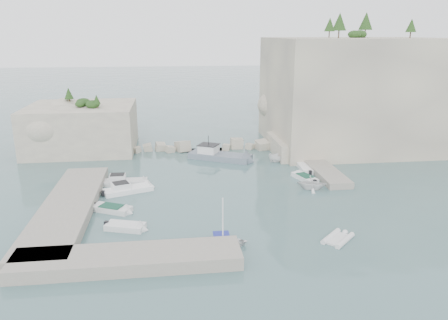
{
  "coord_description": "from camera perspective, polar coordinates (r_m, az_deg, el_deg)",
  "views": [
    {
      "loc": [
        -6.27,
        -44.18,
        17.85
      ],
      "look_at": [
        0.0,
        6.0,
        3.0
      ],
      "focal_mm": 35.0,
      "sensor_mm": 36.0,
      "label": 1
    }
  ],
  "objects": [
    {
      "name": "inflatable_dinghy",
      "position": [
        40.86,
        14.63,
        -10.11
      ],
      "size": [
        3.68,
        3.66,
        0.44
      ],
      "primitive_type": null,
      "rotation": [
        0.0,
        0.0,
        0.78
      ],
      "color": "silver",
      "rests_on": "ground"
    },
    {
      "name": "outcrop_west",
      "position": [
        71.98,
        -18.01,
        4.06
      ],
      "size": [
        16.0,
        14.0,
        7.0
      ],
      "primitive_type": "cube",
      "color": "beige",
      "rests_on": "ground"
    },
    {
      "name": "motorboat_a",
      "position": [
        54.74,
        -12.83,
        -3.09
      ],
      "size": [
        5.98,
        1.9,
        1.4
      ],
      "primitive_type": null,
      "rotation": [
        0.0,
        0.0,
        -0.02
      ],
      "color": "silver",
      "rests_on": "ground"
    },
    {
      "name": "ledge_east",
      "position": [
        60.26,
        12.36,
        -0.86
      ],
      "size": [
        3.0,
        16.0,
        0.8
      ],
      "primitive_type": "cube",
      "color": "#9E9689",
      "rests_on": "ground"
    },
    {
      "name": "ground",
      "position": [
        48.06,
        0.89,
        -5.44
      ],
      "size": [
        400.0,
        400.0,
        0.0
      ],
      "primitive_type": "plane",
      "color": "#486A6C",
      "rests_on": "ground"
    },
    {
      "name": "work_boat",
      "position": [
        63.75,
        -0.52,
        0.1
      ],
      "size": [
        10.22,
        7.31,
        2.2
      ],
      "primitive_type": null,
      "rotation": [
        0.0,
        0.0,
        -0.49
      ],
      "color": "slate",
      "rests_on": "ground"
    },
    {
      "name": "tender_east_d",
      "position": [
        63.09,
        7.61,
        -0.22
      ],
      "size": [
        4.11,
        1.74,
        1.56
      ],
      "primitive_type": "imported",
      "rotation": [
        0.0,
        0.0,
        1.63
      ],
      "color": "white",
      "rests_on": "ground"
    },
    {
      "name": "cliff_east",
      "position": [
        73.88,
        16.47,
        8.43
      ],
      "size": [
        26.0,
        22.0,
        17.0
      ],
      "primitive_type": "cube",
      "color": "beige",
      "rests_on": "ground"
    },
    {
      "name": "cliff_terrace",
      "position": [
        67.18,
        9.78,
        1.82
      ],
      "size": [
        8.0,
        10.0,
        2.5
      ],
      "primitive_type": "cube",
      "color": "beige",
      "rests_on": "ground"
    },
    {
      "name": "motorboat_e",
      "position": [
        42.65,
        -12.74,
        -8.81
      ],
      "size": [
        4.33,
        2.81,
        0.7
      ],
      "primitive_type": null,
      "rotation": [
        0.0,
        0.0,
        -0.32
      ],
      "color": "silver",
      "rests_on": "ground"
    },
    {
      "name": "vegetation",
      "position": [
        72.7,
        12.74,
        16.04
      ],
      "size": [
        53.48,
        13.88,
        13.4
      ],
      "color": "#1E4219",
      "rests_on": "ground"
    },
    {
      "name": "tender_east_c",
      "position": [
        59.97,
        10.6,
        -1.24
      ],
      "size": [
        1.92,
        5.16,
        0.7
      ],
      "primitive_type": null,
      "rotation": [
        0.0,
        0.0,
        1.51
      ],
      "color": "white",
      "rests_on": "ground"
    },
    {
      "name": "rowboat_mast",
      "position": [
        37.42,
        -0.16,
        -7.76
      ],
      "size": [
        0.1,
        0.1,
        4.2
      ],
      "primitive_type": "cylinder",
      "color": "white",
      "rests_on": "rowboat"
    },
    {
      "name": "motorboat_b",
      "position": [
        52.02,
        -12.38,
        -4.1
      ],
      "size": [
        6.42,
        4.01,
        1.4
      ],
      "primitive_type": null,
      "rotation": [
        0.0,
        0.0,
        0.36
      ],
      "color": "white",
      "rests_on": "ground"
    },
    {
      "name": "quay_south",
      "position": [
        36.29,
        -12.44,
        -12.53
      ],
      "size": [
        18.0,
        4.0,
        1.1
      ],
      "primitive_type": "cube",
      "color": "#9E9689",
      "rests_on": "ground"
    },
    {
      "name": "tender_east_a",
      "position": [
        52.7,
        11.34,
        -3.77
      ],
      "size": [
        4.14,
        3.82,
        1.8
      ],
      "primitive_type": "imported",
      "rotation": [
        0.0,
        0.0,
        1.28
      ],
      "color": "white",
      "rests_on": "ground"
    },
    {
      "name": "breakwater",
      "position": [
        68.57,
        -2.49,
        1.86
      ],
      "size": [
        28.0,
        3.0,
        1.4
      ],
      "primitive_type": "cube",
      "color": "beige",
      "rests_on": "ground"
    },
    {
      "name": "rowboat",
      "position": [
        38.53,
        -0.15,
        -11.23
      ],
      "size": [
        4.41,
        3.18,
        0.9
      ],
      "primitive_type": "imported",
      "rotation": [
        0.0,
        0.0,
        1.55
      ],
      "color": "white",
      "rests_on": "ground"
    },
    {
      "name": "quay_west",
      "position": [
        47.74,
        -19.69,
        -5.89
      ],
      "size": [
        5.0,
        24.0,
        1.1
      ],
      "primitive_type": "cube",
      "color": "#9E9689",
      "rests_on": "ground"
    },
    {
      "name": "motorboat_c",
      "position": [
        47.03,
        -14.46,
        -6.49
      ],
      "size": [
        4.86,
        3.56,
        0.7
      ],
      "primitive_type": null,
      "rotation": [
        0.0,
        0.0,
        -0.47
      ],
      "color": "silver",
      "rests_on": "ground"
    },
    {
      "name": "tender_east_b",
      "position": [
        55.88,
        10.48,
        -2.55
      ],
      "size": [
        2.77,
        4.65,
        0.7
      ],
      "primitive_type": null,
      "rotation": [
        0.0,
        0.0,
        1.88
      ],
      "color": "white",
      "rests_on": "ground"
    }
  ]
}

